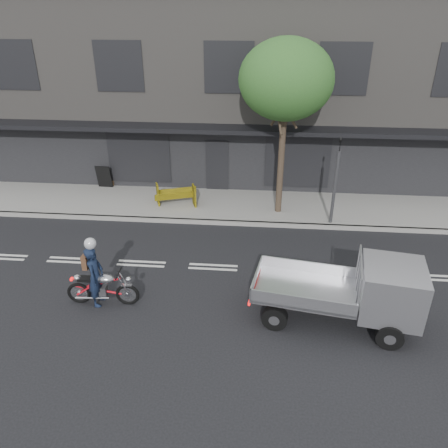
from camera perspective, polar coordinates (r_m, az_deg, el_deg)
ground at (r=14.38m, az=-1.44°, el=-5.66°), size 80.00×80.00×0.00m
sidewalk at (r=18.45m, az=0.17°, el=2.45°), size 32.00×3.20×0.15m
kerb at (r=17.02m, az=-0.29°, el=0.20°), size 32.00×0.20×0.15m
building_main at (r=23.65m, az=1.62°, el=17.94°), size 26.00×10.00×8.00m
street_tree at (r=16.41m, az=8.12°, el=18.11°), size 3.40×3.40×6.74m
traffic_light_pole at (r=16.76m, az=14.28°, el=4.82°), size 0.12×0.12×3.50m
motorcycle at (r=12.96m, az=-15.61°, el=-7.96°), size 2.09×0.61×1.08m
rider at (r=12.81m, az=-16.44°, el=-6.58°), size 0.46×0.68×1.82m
flatbed_ute at (r=12.03m, az=19.06°, el=-8.21°), size 4.49×2.39×1.98m
construction_barrier at (r=18.06m, az=-6.45°, el=3.56°), size 1.77×1.17×0.92m
sandwich_board at (r=20.60m, az=-15.41°, el=5.98°), size 0.68×0.47×1.06m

